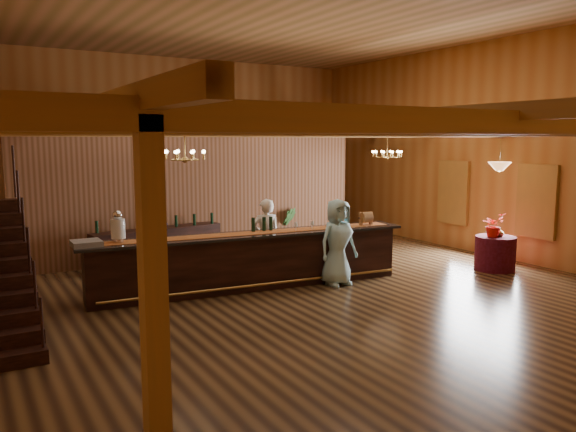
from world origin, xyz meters
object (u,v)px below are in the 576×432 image
beverage_dispenser (118,227)px  backbar_shelf (158,247)px  chandelier_right (387,154)px  staff_second (152,244)px  floor_plant (286,227)px  pendant_lamp (499,166)px  bartender (266,238)px  chandelier_left (185,155)px  guest (338,242)px  round_table (495,253)px  tasting_bar (251,260)px  raffle_drum (366,218)px

beverage_dispenser → backbar_shelf: 3.26m
chandelier_right → staff_second: bearing=-171.1°
chandelier_right → floor_plant: size_ratio=0.71×
backbar_shelf → chandelier_right: chandelier_right is taller
pendant_lamp → bartender: pendant_lamp is taller
backbar_shelf → chandelier_left: (-0.33, -2.89, 2.27)m
guest → round_table: bearing=-13.1°
tasting_bar → guest: guest is taller
staff_second → floor_plant: 5.31m
beverage_dispenser → floor_plant: bearing=29.9°
backbar_shelf → round_table: backbar_shelf is taller
backbar_shelf → chandelier_right: (6.11, -1.11, 2.17)m
chandelier_left → chandelier_right: 6.68m
tasting_bar → raffle_drum: size_ratio=19.97×
round_table → staff_second: (-7.37, 2.26, 0.55)m
pendant_lamp → raffle_drum: bearing=158.9°
raffle_drum → bartender: 2.25m
round_table → bartender: bearing=155.4°
guest → floor_plant: guest is taller
chandelier_left → round_table: bearing=-12.8°
pendant_lamp → staff_second: bearing=162.9°
tasting_bar → raffle_drum: bearing=-1.1°
pendant_lamp → staff_second: (-7.37, 2.26, -1.46)m
chandelier_left → floor_plant: 5.71m
round_table → pendant_lamp: size_ratio=1.01×
backbar_shelf → floor_plant: 3.83m
raffle_drum → backbar_shelf: (-3.65, 3.34, -0.85)m
bartender → backbar_shelf: bearing=-37.3°
beverage_dispenser → staff_second: (0.76, 0.49, -0.47)m
beverage_dispenser → raffle_drum: size_ratio=1.76×
backbar_shelf → bartender: size_ratio=1.86×
backbar_shelf → staff_second: (-0.81, -2.20, 0.49)m
round_table → pendant_lamp: bearing=0.0°
beverage_dispenser → raffle_drum: (5.22, -0.65, -0.11)m
tasting_bar → chandelier_left: chandelier_left is taller
round_table → guest: 4.02m
chandelier_right → beverage_dispenser: bearing=-168.4°
tasting_bar → floor_plant: (2.82, 3.42, -0.01)m
chandelier_right → floor_plant: chandelier_right is taller
raffle_drum → beverage_dispenser: bearing=172.9°
beverage_dispenser → staff_second: 1.02m
chandelier_left → floor_plant: size_ratio=0.71×
raffle_drum → guest: 1.15m
backbar_shelf → guest: guest is taller
backbar_shelf → pendant_lamp: (6.56, -4.46, 1.95)m
chandelier_left → staff_second: chandelier_left is taller
round_table → chandelier_right: chandelier_right is taller
floor_plant → backbar_shelf: bearing=-173.9°
tasting_bar → raffle_drum: (2.67, -0.33, 0.73)m
bartender → guest: 1.71m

